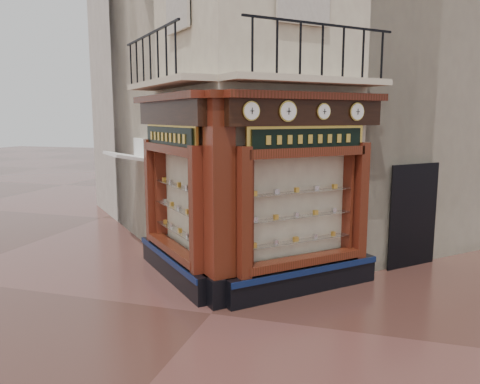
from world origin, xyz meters
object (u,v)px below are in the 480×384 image
at_px(corner_pilaster, 219,203).
at_px(awning, 130,248).
at_px(clock_c, 324,111).
at_px(clock_a, 251,111).
at_px(signboard_left, 169,137).
at_px(clock_b, 288,111).
at_px(clock_d, 357,112).
at_px(signboard_right, 308,139).

relative_size(corner_pilaster, awning, 2.62).
bearing_deg(clock_c, corner_pilaster, 168.02).
relative_size(clock_c, awning, 0.21).
height_order(clock_a, signboard_left, clock_a).
distance_m(clock_b, awning, 6.41).
bearing_deg(clock_d, clock_c, -180.00).
distance_m(corner_pilaster, awning, 5.01).
relative_size(clock_c, signboard_right, 0.16).
xyz_separation_m(clock_b, clock_c, (0.58, 0.58, 0.00)).
bearing_deg(clock_a, awning, 100.44).
bearing_deg(signboard_right, clock_c, -22.82).
distance_m(corner_pilaster, clock_a, 1.78).
xyz_separation_m(corner_pilaster, signboard_left, (-1.46, 1.01, 1.15)).
height_order(clock_d, signboard_left, clock_d).
relative_size(clock_b, clock_d, 1.07).
xyz_separation_m(clock_d, signboard_left, (-3.77, -0.69, -0.52)).
bearing_deg(corner_pilaster, signboard_left, 100.25).
xyz_separation_m(clock_d, signboard_right, (-0.85, -0.69, -0.52)).
bearing_deg(corner_pilaster, clock_c, -11.98).
xyz_separation_m(awning, signboard_right, (5.06, -1.88, 3.10)).
height_order(corner_pilaster, signboard_left, corner_pilaster).
xyz_separation_m(clock_a, clock_d, (1.71, 1.71, 0.00)).
xyz_separation_m(clock_c, clock_d, (0.59, 0.59, 0.00)).
bearing_deg(clock_d, clock_b, -180.00).
bearing_deg(clock_b, signboard_left, 124.79).
distance_m(clock_d, signboard_right, 1.22).
bearing_deg(clock_d, awning, 123.70).
bearing_deg(clock_b, clock_d, 0.00).
bearing_deg(clock_b, awning, 108.69).
xyz_separation_m(corner_pilaster, clock_d, (2.31, 1.71, 1.67)).
bearing_deg(awning, clock_c, -153.38).
distance_m(clock_d, signboard_left, 3.87).
height_order(corner_pilaster, clock_c, corner_pilaster).
xyz_separation_m(clock_b, signboard_right, (0.31, 0.47, -0.52)).
height_order(clock_d, awning, clock_d).
height_order(clock_a, signboard_right, clock_a).
relative_size(clock_c, clock_d, 0.88).
height_order(corner_pilaster, clock_a, corner_pilaster).
bearing_deg(clock_c, clock_d, 0.00).
distance_m(clock_a, awning, 6.25).
height_order(clock_a, clock_c, clock_a).
bearing_deg(awning, clock_d, -146.30).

